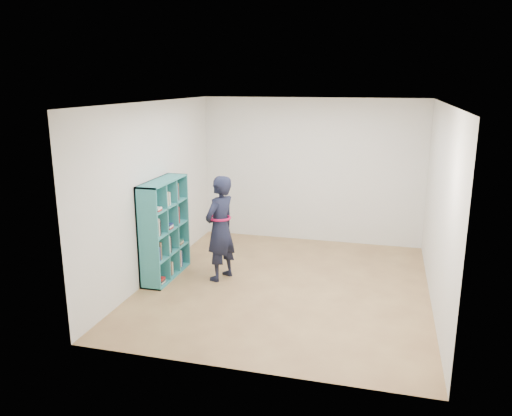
# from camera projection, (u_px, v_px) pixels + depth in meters

# --- Properties ---
(floor) EXTENTS (4.50, 4.50, 0.00)m
(floor) POSITION_uv_depth(u_px,v_px,m) (285.00, 286.00, 7.22)
(floor) COLOR brown
(floor) RESTS_ON ground
(ceiling) EXTENTS (4.50, 4.50, 0.00)m
(ceiling) POSITION_uv_depth(u_px,v_px,m) (288.00, 103.00, 6.58)
(ceiling) COLOR white
(ceiling) RESTS_ON wall_back
(wall_left) EXTENTS (0.02, 4.50, 2.60)m
(wall_left) POSITION_uv_depth(u_px,v_px,m) (155.00, 191.00, 7.39)
(wall_left) COLOR silver
(wall_left) RESTS_ON floor
(wall_right) EXTENTS (0.02, 4.50, 2.60)m
(wall_right) POSITION_uv_depth(u_px,v_px,m) (439.00, 208.00, 6.41)
(wall_right) COLOR silver
(wall_right) RESTS_ON floor
(wall_back) EXTENTS (4.00, 0.02, 2.60)m
(wall_back) POSITION_uv_depth(u_px,v_px,m) (311.00, 171.00, 9.01)
(wall_back) COLOR silver
(wall_back) RESTS_ON floor
(wall_front) EXTENTS (4.00, 0.02, 2.60)m
(wall_front) POSITION_uv_depth(u_px,v_px,m) (241.00, 250.00, 4.79)
(wall_front) COLOR silver
(wall_front) RESTS_ON floor
(bookshelf) EXTENTS (0.32, 1.11, 1.48)m
(bookshelf) POSITION_uv_depth(u_px,v_px,m) (163.00, 230.00, 7.42)
(bookshelf) COLOR teal
(bookshelf) RESTS_ON floor
(person) EXTENTS (0.55, 0.67, 1.57)m
(person) POSITION_uv_depth(u_px,v_px,m) (220.00, 228.00, 7.30)
(person) COLOR black
(person) RESTS_ON floor
(smartphone) EXTENTS (0.02, 0.09, 0.13)m
(smartphone) POSITION_uv_depth(u_px,v_px,m) (216.00, 219.00, 7.42)
(smartphone) COLOR silver
(smartphone) RESTS_ON person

